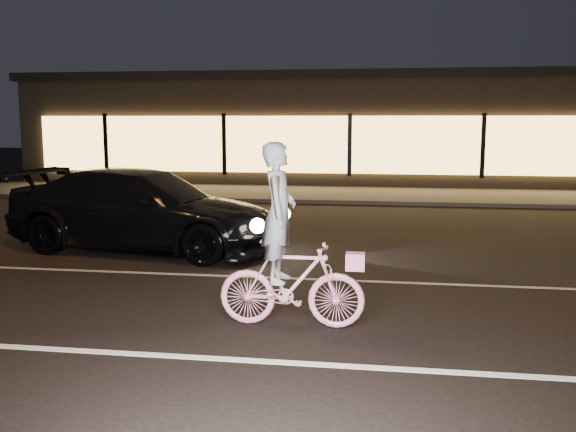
# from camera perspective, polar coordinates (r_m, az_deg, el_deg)

# --- Properties ---
(ground) EXTENTS (90.00, 90.00, 0.00)m
(ground) POSITION_cam_1_polar(r_m,az_deg,el_deg) (8.20, -0.71, -9.01)
(ground) COLOR black
(ground) RESTS_ON ground
(lane_stripe_near) EXTENTS (60.00, 0.12, 0.01)m
(lane_stripe_near) POSITION_cam_1_polar(r_m,az_deg,el_deg) (6.81, -2.84, -12.74)
(lane_stripe_near) COLOR silver
(lane_stripe_near) RESTS_ON ground
(lane_stripe_far) EXTENTS (60.00, 0.10, 0.01)m
(lane_stripe_far) POSITION_cam_1_polar(r_m,az_deg,el_deg) (10.10, 1.16, -5.60)
(lane_stripe_far) COLOR gray
(lane_stripe_far) RESTS_ON ground
(sidewalk) EXTENTS (30.00, 4.00, 0.12)m
(sidewalk) POSITION_cam_1_polar(r_m,az_deg,el_deg) (20.89, 5.16, 1.90)
(sidewalk) COLOR #383533
(sidewalk) RESTS_ON ground
(storefront) EXTENTS (25.40, 8.42, 4.20)m
(storefront) POSITION_cam_1_polar(r_m,az_deg,el_deg) (26.71, 6.04, 7.82)
(storefront) COLOR black
(storefront) RESTS_ON ground
(cyclist) EXTENTS (1.76, 0.61, 2.22)m
(cyclist) POSITION_cam_1_polar(r_m,az_deg,el_deg) (7.66, 0.01, -4.15)
(cyclist) COLOR #FF3F7C
(cyclist) RESTS_ON ground
(sedan) EXTENTS (5.60, 2.97, 1.55)m
(sedan) POSITION_cam_1_polar(r_m,az_deg,el_deg) (12.50, -12.64, 0.53)
(sedan) COLOR black
(sedan) RESTS_ON ground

